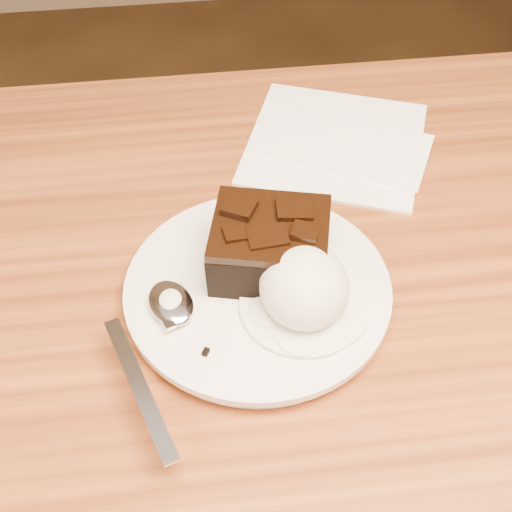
{
  "coord_description": "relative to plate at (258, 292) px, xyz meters",
  "views": [
    {
      "loc": [
        -0.09,
        -0.27,
        1.18
      ],
      "look_at": [
        -0.04,
        0.09,
        0.79
      ],
      "focal_mm": 49.12,
      "sensor_mm": 36.0,
      "label": 1
    }
  ],
  "objects": [
    {
      "name": "spoon",
      "position": [
        -0.07,
        -0.01,
        0.01
      ],
      "size": [
        0.09,
        0.18,
        0.01
      ],
      "primitive_type": null,
      "rotation": [
        0.0,
        0.0,
        0.33
      ],
      "color": "silver",
      "rests_on": "plate"
    },
    {
      "name": "napkin",
      "position": [
        0.1,
        0.18,
        -0.01
      ],
      "size": [
        0.21,
        0.21,
        0.01
      ],
      "primitive_type": "cube",
      "rotation": [
        0.0,
        0.0,
        -0.37
      ],
      "color": "white",
      "rests_on": "dining_table"
    },
    {
      "name": "crumb_c",
      "position": [
        -0.04,
        -0.06,
        0.01
      ],
      "size": [
        0.01,
        0.01,
        0.0
      ],
      "primitive_type": "cube",
      "rotation": [
        0.0,
        0.0,
        1.1
      ],
      "color": "black",
      "rests_on": "plate"
    },
    {
      "name": "crumb_b",
      "position": [
        0.03,
        -0.05,
        0.01
      ],
      "size": [
        0.01,
        0.01,
        0.0
      ],
      "primitive_type": "cube",
      "rotation": [
        0.0,
        0.0,
        1.25
      ],
      "color": "black",
      "rests_on": "plate"
    },
    {
      "name": "crumb_a",
      "position": [
        -0.02,
        0.0,
        0.01
      ],
      "size": [
        0.01,
        0.01,
        0.0
      ],
      "primitive_type": "cube",
      "rotation": [
        0.0,
        0.0,
        1.01
      ],
      "color": "black",
      "rests_on": "plate"
    },
    {
      "name": "melt_puddle",
      "position": [
        0.03,
        -0.03,
        0.01
      ],
      "size": [
        0.1,
        0.1,
        0.0
      ],
      "primitive_type": "cylinder",
      "color": "white",
      "rests_on": "plate"
    },
    {
      "name": "brownie",
      "position": [
        0.01,
        0.02,
        0.03
      ],
      "size": [
        0.1,
        0.09,
        0.04
      ],
      "primitive_type": "cube",
      "rotation": [
        0.0,
        0.0,
        -0.24
      ],
      "color": "black",
      "rests_on": "plate"
    },
    {
      "name": "ice_cream_scoop",
      "position": [
        0.03,
        -0.03,
        0.03
      ],
      "size": [
        0.07,
        0.07,
        0.06
      ],
      "primitive_type": "ellipsoid",
      "color": "white",
      "rests_on": "plate"
    },
    {
      "name": "plate",
      "position": [
        0.0,
        0.0,
        0.0
      ],
      "size": [
        0.21,
        0.21,
        0.02
      ],
      "primitive_type": "cylinder",
      "color": "silver",
      "rests_on": "dining_table"
    }
  ]
}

